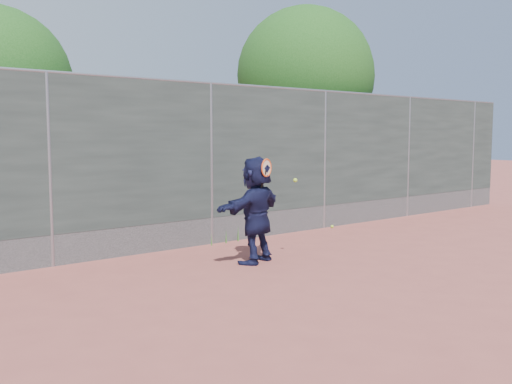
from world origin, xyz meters
TOP-DOWN VIEW (x-y plane):
  - ground at (0.00, 0.00)m, footprint 80.00×80.00m
  - player at (-0.33, 1.75)m, footprint 1.66×1.00m
  - ball_ground at (3.12, 3.35)m, footprint 0.07×0.07m
  - fence at (-0.00, 3.50)m, footprint 20.00×0.06m
  - swing_action at (-0.23, 1.54)m, footprint 0.72×0.20m
  - tree_right at (4.68, 5.75)m, footprint 3.78×3.60m
  - tree_left at (-2.85, 6.55)m, footprint 3.15×3.00m
  - weed_clump at (0.29, 3.38)m, footprint 0.68×0.07m

SIDE VIEW (x-z plane):
  - ground at x=0.00m, z-range 0.00..0.00m
  - ball_ground at x=3.12m, z-range 0.00..0.07m
  - weed_clump at x=0.29m, z-range -0.02..0.28m
  - player at x=-0.33m, z-range 0.00..1.71m
  - swing_action at x=-0.23m, z-range 1.24..1.75m
  - fence at x=0.00m, z-range 0.07..3.09m
  - tree_left at x=-2.85m, z-range 0.68..5.20m
  - tree_right at x=4.68m, z-range 0.80..6.19m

